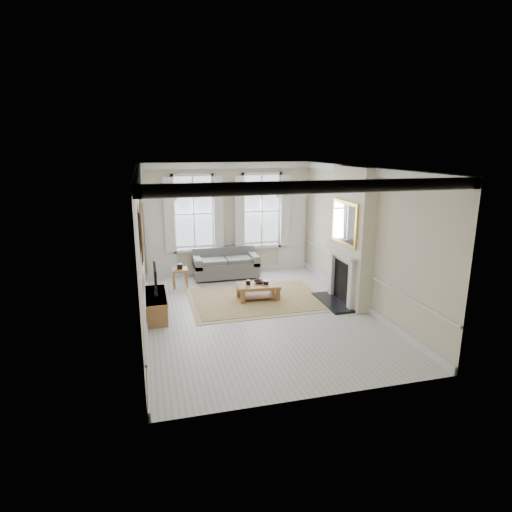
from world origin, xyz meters
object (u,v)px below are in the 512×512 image
object	(u,v)px
coffee_table	(258,287)
sofa	(225,265)
tv_stand	(156,305)
side_table	(180,272)

from	to	relation	value
coffee_table	sofa	bearing A→B (deg)	106.46
sofa	tv_stand	size ratio (longest dim) A/B	1.30
coffee_table	tv_stand	xyz separation A→B (m)	(-2.59, -0.47, -0.07)
sofa	coffee_table	distance (m)	2.21
tv_stand	coffee_table	bearing A→B (deg)	10.30
sofa	side_table	xyz separation A→B (m)	(-1.41, -0.59, 0.05)
side_table	tv_stand	world-z (taller)	same
tv_stand	side_table	bearing A→B (deg)	70.25
sofa	side_table	world-z (taller)	sofa
sofa	side_table	bearing A→B (deg)	-157.24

